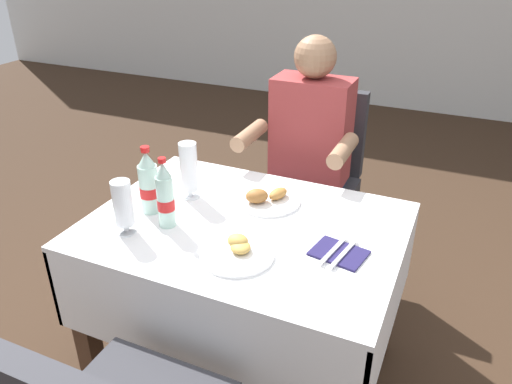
# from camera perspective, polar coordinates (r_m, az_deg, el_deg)

# --- Properties ---
(main_dining_table) EXTENTS (1.11, 0.82, 0.73)m
(main_dining_table) POSITION_cam_1_polar(r_m,az_deg,el_deg) (1.90, -1.24, -8.04)
(main_dining_table) COLOR white
(main_dining_table) RESTS_ON ground
(chair_far_diner_seat) EXTENTS (0.44, 0.50, 0.97)m
(chair_far_diner_seat) POSITION_cam_1_polar(r_m,az_deg,el_deg) (2.54, 6.47, 1.73)
(chair_far_diner_seat) COLOR #2D2D33
(chair_far_diner_seat) RESTS_ON ground
(seated_diner_far) EXTENTS (0.50, 0.46, 1.26)m
(seated_diner_far) POSITION_cam_1_polar(r_m,az_deg,el_deg) (2.38, 5.74, 4.09)
(seated_diner_far) COLOR #282D42
(seated_diner_far) RESTS_ON ground
(plate_near_camera) EXTENTS (0.24, 0.24, 0.06)m
(plate_near_camera) POSITION_cam_1_polar(r_m,az_deg,el_deg) (1.63, -2.11, -6.76)
(plate_near_camera) COLOR white
(plate_near_camera) RESTS_ON main_dining_table
(plate_far_diner) EXTENTS (0.25, 0.25, 0.07)m
(plate_far_diner) POSITION_cam_1_polar(r_m,az_deg,el_deg) (1.93, 1.26, -0.75)
(plate_far_diner) COLOR white
(plate_far_diner) RESTS_ON main_dining_table
(beer_glass_left) EXTENTS (0.07, 0.07, 0.23)m
(beer_glass_left) POSITION_cam_1_polar(r_m,az_deg,el_deg) (1.94, -7.64, 2.40)
(beer_glass_left) COLOR white
(beer_glass_left) RESTS_ON main_dining_table
(beer_glass_middle) EXTENTS (0.07, 0.07, 0.20)m
(beer_glass_middle) POSITION_cam_1_polar(r_m,az_deg,el_deg) (1.76, -14.88, -1.66)
(beer_glass_middle) COLOR white
(beer_glass_middle) RESTS_ON main_dining_table
(cola_bottle_primary) EXTENTS (0.07, 0.07, 0.26)m
(cola_bottle_primary) POSITION_cam_1_polar(r_m,az_deg,el_deg) (1.87, -12.11, 0.91)
(cola_bottle_primary) COLOR silver
(cola_bottle_primary) RESTS_ON main_dining_table
(cola_bottle_secondary) EXTENTS (0.06, 0.06, 0.26)m
(cola_bottle_secondary) POSITION_cam_1_polar(r_m,az_deg,el_deg) (1.76, -10.28, -0.52)
(cola_bottle_secondary) COLOR silver
(cola_bottle_secondary) RESTS_ON main_dining_table
(napkin_cutlery_set) EXTENTS (0.19, 0.20, 0.01)m
(napkin_cutlery_set) POSITION_cam_1_polar(r_m,az_deg,el_deg) (1.66, 9.42, -6.83)
(napkin_cutlery_set) COLOR #231E4C
(napkin_cutlery_set) RESTS_ON main_dining_table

